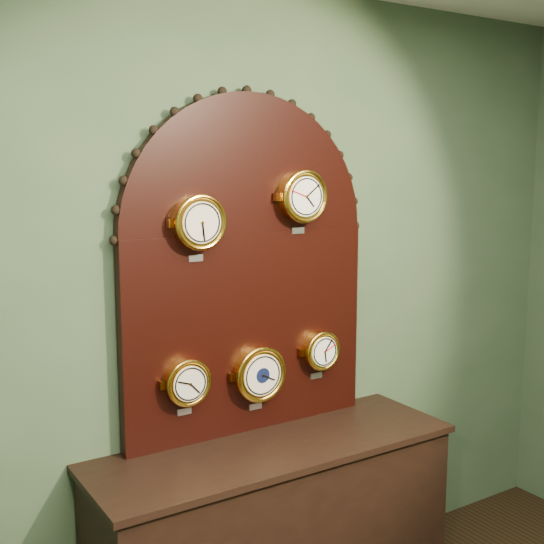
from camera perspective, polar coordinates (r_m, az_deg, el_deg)
wall_back at (r=3.16m, az=-2.44°, el=-2.63°), size 4.00×0.00×4.00m
shop_counter at (r=3.30m, az=0.20°, el=-20.76°), size 1.60×0.50×0.80m
display_board at (r=3.08m, az=-2.00°, el=1.33°), size 1.26×0.06×1.53m
roman_clock at (r=2.87m, az=-5.99°, el=4.06°), size 0.23×0.08×0.28m
arabic_clock at (r=3.13m, az=2.50°, el=6.17°), size 0.24×0.08×0.29m
hygrometer at (r=2.98m, az=-6.95°, el=-8.90°), size 0.20×0.08×0.26m
barometer at (r=3.14m, az=-1.06°, el=-8.29°), size 0.25×0.08×0.30m
tide_clock at (r=3.31m, az=3.97°, el=-6.39°), size 0.19×0.08×0.24m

